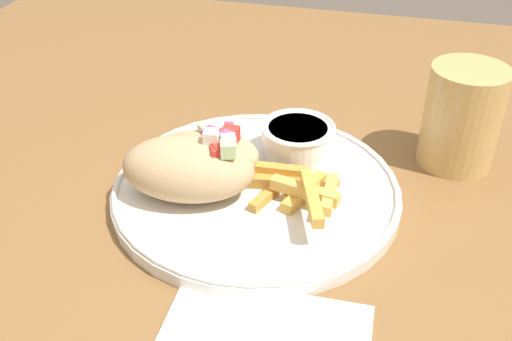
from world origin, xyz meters
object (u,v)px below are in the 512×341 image
sauce_ramekin (297,139)px  pita_sandwich_near (189,168)px  pita_sandwich_far (202,155)px  fries_pile (296,187)px  water_glass (461,121)px  plate (256,189)px

sauce_ramekin → pita_sandwich_near: bearing=-133.0°
pita_sandwich_far → fries_pile: (0.11, -0.02, -0.01)m
sauce_ramekin → water_glass: (0.17, 0.06, 0.02)m
plate → pita_sandwich_near: 0.08m
sauce_ramekin → water_glass: size_ratio=0.72×
pita_sandwich_near → water_glass: (0.27, 0.16, 0.01)m
plate → fries_pile: (0.04, -0.01, 0.02)m
sauce_ramekin → water_glass: 0.18m
fries_pile → pita_sandwich_near: bearing=-168.8°
plate → fries_pile: 0.05m
plate → water_glass: water_glass is taller
pita_sandwich_far → plate: bearing=-21.7°
plate → fries_pile: fries_pile is taller
pita_sandwich_far → water_glass: size_ratio=1.20×
fries_pile → water_glass: water_glass is taller
pita_sandwich_near → sauce_ramekin: size_ratio=1.73×
plate → sauce_ramekin: size_ratio=3.63×
plate → pita_sandwich_near: size_ratio=2.10×
pita_sandwich_near → fries_pile: 0.11m
pita_sandwich_far → fries_pile: bearing=-23.1°
pita_sandwich_far → water_glass: 0.29m
pita_sandwich_near → sauce_ramekin: (0.09, 0.10, -0.01)m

